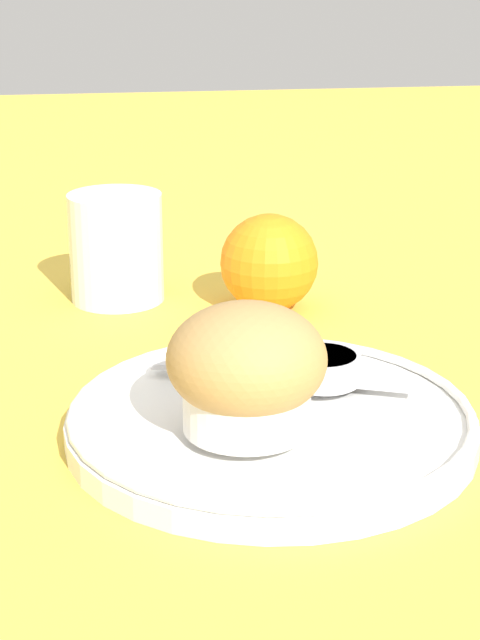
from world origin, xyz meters
TOP-DOWN VIEW (x-y plane):
  - ground_plane at (0.00, 0.00)m, footprint 3.00×3.00m
  - plate at (-0.01, 0.01)m, footprint 0.24×0.24m
  - muffin at (-0.03, -0.02)m, footprint 0.09×0.09m
  - cream_ramekin at (0.02, 0.04)m, footprint 0.05×0.05m
  - berry_pair at (0.01, 0.07)m, footprint 0.03×0.02m
  - butter_knife at (-0.00, 0.05)m, footprint 0.16×0.08m
  - orange_fruit at (0.02, 0.23)m, footprint 0.08×0.08m
  - juice_glass at (-0.09, 0.28)m, footprint 0.08×0.08m

SIDE VIEW (x-z plane):
  - ground_plane at x=0.00m, z-range 0.00..0.00m
  - plate at x=-0.01m, z-range 0.00..0.02m
  - butter_knife at x=0.00m, z-range 0.02..0.02m
  - berry_pair at x=0.01m, z-range 0.02..0.04m
  - cream_ramekin at x=0.02m, z-range 0.02..0.04m
  - orange_fruit at x=0.02m, z-range 0.00..0.08m
  - juice_glass at x=-0.09m, z-range 0.00..0.09m
  - muffin at x=-0.03m, z-range 0.02..0.09m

